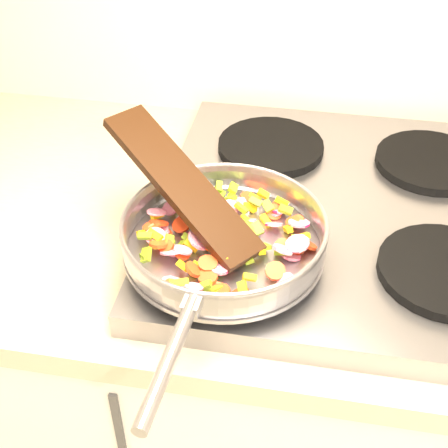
# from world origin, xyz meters

# --- Properties ---
(cooktop) EXTENTS (0.60, 0.60, 0.04)m
(cooktop) POSITION_xyz_m (-0.70, 1.67, 0.92)
(cooktop) COLOR #939399
(cooktop) RESTS_ON counter_top
(grate_fl) EXTENTS (0.19, 0.19, 0.02)m
(grate_fl) POSITION_xyz_m (-0.84, 1.52, 0.95)
(grate_fl) COLOR black
(grate_fl) RESTS_ON cooktop
(grate_fr) EXTENTS (0.19, 0.19, 0.02)m
(grate_fr) POSITION_xyz_m (-0.56, 1.52, 0.95)
(grate_fr) COLOR black
(grate_fr) RESTS_ON cooktop
(grate_bl) EXTENTS (0.19, 0.19, 0.02)m
(grate_bl) POSITION_xyz_m (-0.84, 1.81, 0.95)
(grate_bl) COLOR black
(grate_bl) RESTS_ON cooktop
(grate_br) EXTENTS (0.19, 0.19, 0.02)m
(grate_br) POSITION_xyz_m (-0.56, 1.81, 0.95)
(grate_br) COLOR black
(grate_br) RESTS_ON cooktop
(saute_pan) EXTENTS (0.33, 0.50, 0.05)m
(saute_pan) POSITION_xyz_m (-0.87, 1.50, 0.99)
(saute_pan) COLOR #9E9EA5
(saute_pan) RESTS_ON grate_fl
(vegetable_heap) EXTENTS (0.27, 0.26, 0.05)m
(vegetable_heap) POSITION_xyz_m (-0.87, 1.51, 0.98)
(vegetable_heap) COLOR olive
(vegetable_heap) RESTS_ON saute_pan
(wooden_spatula) EXTENTS (0.26, 0.23, 0.12)m
(wooden_spatula) POSITION_xyz_m (-0.94, 1.55, 1.03)
(wooden_spatula) COLOR black
(wooden_spatula) RESTS_ON saute_pan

